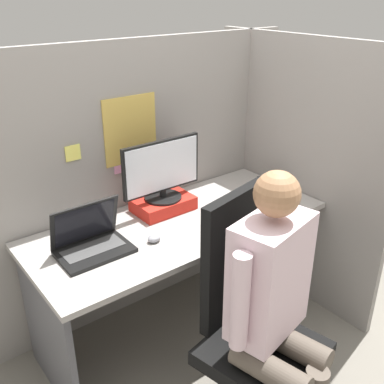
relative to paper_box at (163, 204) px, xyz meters
name	(u,v)px	position (x,y,z in m)	size (l,w,h in m)	color
ground_plane	(218,358)	(-0.01, -0.51, -0.74)	(12.00, 12.00, 0.00)	slate
cubicle_panel_back	(142,182)	(-0.01, 0.20, 0.07)	(2.12, 0.05, 1.62)	gray
cubicle_panel_right	(294,172)	(0.82, -0.23, 0.07)	(0.04, 1.32, 1.62)	gray
desk	(179,247)	(-0.01, -0.17, -0.20)	(1.62, 0.68, 0.71)	#9E9993
paper_box	(163,204)	(0.00, 0.00, 0.00)	(0.32, 0.22, 0.07)	red
monitor	(162,170)	(0.00, 0.00, 0.20)	(0.48, 0.21, 0.34)	black
laptop	(92,243)	(-0.51, -0.15, 0.01)	(0.34, 0.23, 0.24)	black
mouse	(154,238)	(-0.23, -0.26, -0.02)	(0.07, 0.05, 0.04)	gray
stapler	(267,183)	(0.68, -0.14, -0.01)	(0.05, 0.13, 0.06)	black
carrot_toy	(216,225)	(0.09, -0.35, -0.01)	(0.05, 0.13, 0.05)	orange
office_chair	(250,316)	(-0.09, -0.80, -0.21)	(0.55, 0.60, 1.08)	black
person	(276,303)	(-0.13, -0.97, -0.02)	(0.47, 0.47, 1.26)	brown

